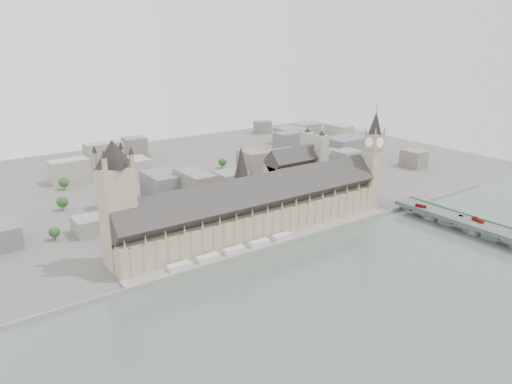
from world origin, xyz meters
TOP-DOWN VIEW (x-y plane):
  - ground at (0.00, 0.00)m, footprint 900.00×900.00m
  - river_thames at (0.00, -165.00)m, footprint 600.00×600.00m
  - embankment_wall at (0.00, -15.00)m, footprint 600.00×1.50m
  - river_terrace at (0.00, -7.50)m, footprint 270.00×15.00m
  - terrace_tents at (-40.00, -7.00)m, footprint 118.00×7.00m
  - palace_of_westminster at (0.00, 19.70)m, footprint 265.00×40.73m
  - elizabeth_tower at (138.00, 8.00)m, footprint 17.00×17.00m
  - victoria_tower at (-122.00, 26.00)m, footprint 30.00×30.00m
  - central_tower at (-10.00, 26.00)m, footprint 13.00×13.00m
  - westminster_bridge at (162.00, -87.50)m, footprint 25.00×325.00m
  - westminster_abbey at (110.92, 95.00)m, footprint 68.00×36.00m
  - city_skyline_inland at (0.00, 245.00)m, footprint 720.00×360.00m
  - park_trees at (-10.00, 60.00)m, footprint 110.00×30.00m
  - red_bus_north at (156.55, -40.46)m, footprint 6.30×10.91m
  - red_bus_south at (166.04, -95.03)m, footprint 4.78×12.43m
  - car_silver at (166.48, -77.86)m, footprint 2.32×4.31m

SIDE VIEW (x-z plane):
  - ground at x=0.00m, z-range 0.00..0.00m
  - river_thames at x=0.00m, z-range 0.00..0.00m
  - river_terrace at x=0.00m, z-range 0.00..2.00m
  - embankment_wall at x=0.00m, z-range 0.00..3.00m
  - terrace_tents at x=-40.00m, z-range 2.00..6.00m
  - westminster_bridge at x=162.00m, z-range 0.00..10.25m
  - park_trees at x=-10.00m, z-range 0.00..15.00m
  - car_silver at x=166.48m, z-range 10.25..11.60m
  - red_bus_north at x=156.55m, z-range 10.25..13.24m
  - red_bus_south at x=166.04m, z-range 10.25..13.63m
  - city_skyline_inland at x=0.00m, z-range 0.00..38.00m
  - palace_of_westminster at x=0.00m, z-range -5.02..50.43m
  - westminster_abbey at x=110.92m, z-range -6.92..57.08m
  - victoria_tower at x=-122.00m, z-range 5.20..105.20m
  - central_tower at x=-10.00m, z-range 33.92..81.92m
  - elizabeth_tower at x=138.00m, z-range 4.34..111.84m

